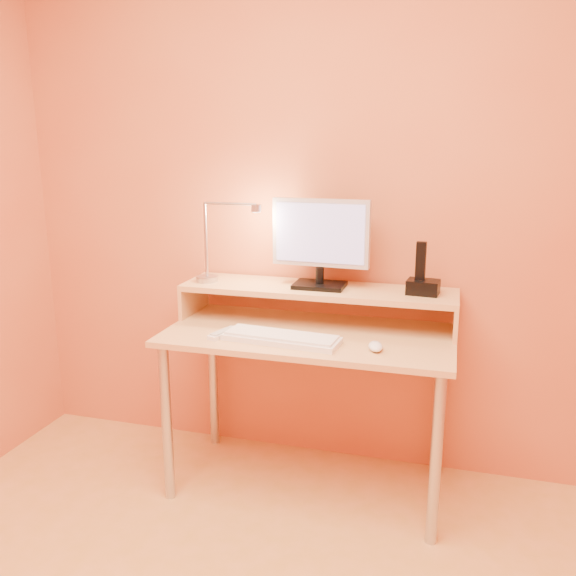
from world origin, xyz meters
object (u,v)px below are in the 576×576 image
(monitor_panel, at_px, (321,233))
(keyboard, at_px, (281,339))
(lamp_base, at_px, (207,279))
(phone_dock, at_px, (423,287))
(remote_control, at_px, (223,334))
(mouse, at_px, (376,346))

(monitor_panel, xyz_separation_m, keyboard, (-0.09, -0.31, -0.39))
(lamp_base, bearing_deg, phone_dock, 1.79)
(keyboard, height_order, remote_control, keyboard)
(monitor_panel, relative_size, lamp_base, 4.26)
(mouse, relative_size, remote_control, 0.60)
(remote_control, bearing_deg, phone_dock, 38.03)
(keyboard, distance_m, remote_control, 0.25)
(phone_dock, bearing_deg, remote_control, -153.83)
(keyboard, distance_m, mouse, 0.38)
(keyboard, bearing_deg, lamp_base, 153.69)
(keyboard, bearing_deg, mouse, 4.96)
(phone_dock, distance_m, remote_control, 0.85)
(lamp_base, xyz_separation_m, phone_dock, (0.96, 0.03, 0.02))
(phone_dock, height_order, keyboard, phone_dock)
(monitor_panel, xyz_separation_m, phone_dock, (0.44, -0.01, -0.21))
(lamp_base, distance_m, phone_dock, 0.96)
(remote_control, bearing_deg, lamp_base, 142.02)
(mouse, bearing_deg, lamp_base, 148.40)
(keyboard, height_order, mouse, mouse)
(phone_dock, bearing_deg, mouse, -111.23)
(lamp_base, distance_m, mouse, 0.86)
(monitor_panel, distance_m, mouse, 0.57)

